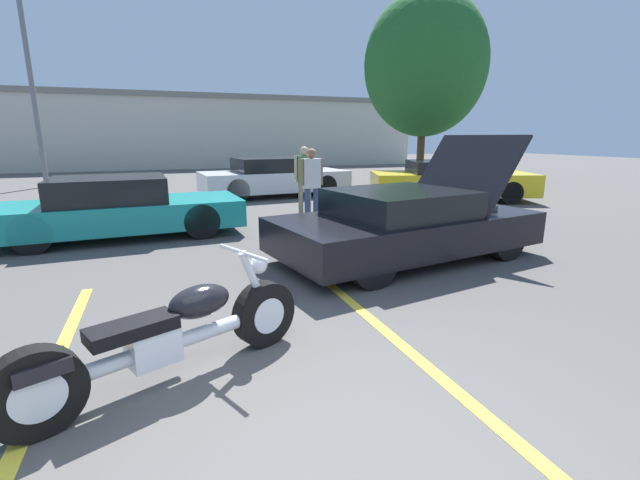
{
  "coord_description": "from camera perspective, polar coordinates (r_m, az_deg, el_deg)",
  "views": [
    {
      "loc": [
        -0.73,
        -1.72,
        1.88
      ],
      "look_at": [
        0.83,
        2.46,
        0.8
      ],
      "focal_mm": 24.0,
      "sensor_mm": 36.0,
      "label": 1
    }
  ],
  "objects": [
    {
      "name": "parked_car_mid_left_row",
      "position": [
        9.02,
        -25.22,
        3.84
      ],
      "size": [
        4.49,
        2.03,
        1.15
      ],
      "rotation": [
        0.0,
        0.0,
        0.05
      ],
      "color": "teal",
      "rests_on": "ground"
    },
    {
      "name": "parking_stripe_foreground",
      "position": [
        3.66,
        -34.58,
        -19.85
      ],
      "size": [
        0.12,
        5.63,
        0.01
      ],
      "primitive_type": "cube",
      "color": "yellow",
      "rests_on": "ground"
    },
    {
      "name": "parked_car_mid_right_row",
      "position": [
        14.0,
        -6.23,
        8.26
      ],
      "size": [
        4.76,
        2.27,
        1.23
      ],
      "rotation": [
        0.0,
        0.0,
        0.08
      ],
      "color": "silver",
      "rests_on": "ground"
    },
    {
      "name": "motorcycle",
      "position": [
        3.58,
        -19.43,
        -12.09
      ],
      "size": [
        2.26,
        1.16,
        0.94
      ],
      "rotation": [
        0.0,
        0.0,
        0.41
      ],
      "color": "black",
      "rests_on": "ground"
    },
    {
      "name": "tree_background",
      "position": [
        19.28,
        13.86,
        21.72
      ],
      "size": [
        4.95,
        4.95,
        7.58
      ],
      "color": "brown",
      "rests_on": "ground"
    },
    {
      "name": "far_building",
      "position": [
        28.88,
        -19.69,
        13.74
      ],
      "size": [
        32.0,
        4.2,
        4.4
      ],
      "color": "beige",
      "rests_on": "ground"
    },
    {
      "name": "spectator_near_motorcycle",
      "position": [
        10.55,
        -2.08,
        8.71
      ],
      "size": [
        0.52,
        0.22,
        1.65
      ],
      "color": "gray",
      "rests_on": "ground"
    },
    {
      "name": "parked_car_right_row",
      "position": [
        13.63,
        16.97,
        7.55
      ],
      "size": [
        5.07,
        3.43,
        1.18
      ],
      "rotation": [
        0.0,
        0.0,
        -0.35
      ],
      "color": "yellow",
      "rests_on": "ground"
    },
    {
      "name": "spectator_far_lot",
      "position": [
        9.34,
        -1.14,
        8.01
      ],
      "size": [
        0.52,
        0.22,
        1.64
      ],
      "color": "#38476B",
      "rests_on": "ground"
    },
    {
      "name": "show_car_hood_open",
      "position": [
        6.83,
        11.6,
        2.15
      ],
      "size": [
        4.43,
        2.58,
        1.91
      ],
      "rotation": [
        0.0,
        0.0,
        0.17
      ],
      "color": "black",
      "rests_on": "ground"
    },
    {
      "name": "parking_stripe_middle",
      "position": [
        4.05,
        11.79,
        -14.3
      ],
      "size": [
        0.12,
        5.63,
        0.01
      ],
      "primitive_type": "cube",
      "color": "yellow",
      "rests_on": "ground"
    },
    {
      "name": "light_pole",
      "position": [
        19.7,
        -33.88,
        17.43
      ],
      "size": [
        1.21,
        0.28,
        7.13
      ],
      "color": "slate",
      "rests_on": "ground"
    }
  ]
}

